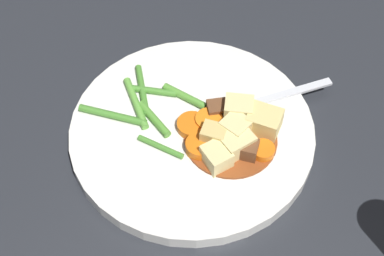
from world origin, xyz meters
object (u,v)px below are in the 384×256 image
(carrot_slice_3, at_px, (250,125))
(meat_chunk_0, at_px, (217,110))
(potato_chunk_1, at_px, (239,111))
(potato_chunk_4, at_px, (217,157))
(carrot_slice_2, at_px, (209,121))
(carrot_slice_0, at_px, (263,151))
(potato_chunk_5, at_px, (214,136))
(potato_chunk_0, at_px, (235,144))
(potato_chunk_2, at_px, (264,122))
(potato_chunk_3, at_px, (236,129))
(carrot_slice_1, at_px, (192,124))
(fork, at_px, (259,102))
(dinner_plate, at_px, (192,133))
(carrot_slice_4, at_px, (200,146))
(meat_chunk_1, at_px, (247,150))

(carrot_slice_3, xyz_separation_m, meat_chunk_0, (-0.04, -0.00, 0.00))
(potato_chunk_1, relative_size, potato_chunk_4, 1.05)
(carrot_slice_2, bearing_deg, carrot_slice_0, -2.85)
(carrot_slice_2, bearing_deg, potato_chunk_5, -47.42)
(potato_chunk_0, bearing_deg, carrot_slice_0, 23.50)
(potato_chunk_2, distance_m, meat_chunk_0, 0.06)
(carrot_slice_3, bearing_deg, potato_chunk_0, -89.59)
(potato_chunk_1, xyz_separation_m, potato_chunk_3, (0.01, -0.02, -0.00))
(potato_chunk_1, bearing_deg, potato_chunk_2, 2.46)
(carrot_slice_1, xyz_separation_m, meat_chunk_0, (0.01, 0.03, 0.00))
(potato_chunk_2, distance_m, fork, 0.04)
(meat_chunk_0, relative_size, fork, 0.15)
(dinner_plate, relative_size, carrot_slice_2, 8.95)
(potato_chunk_2, bearing_deg, carrot_slice_4, -126.34)
(carrot_slice_1, xyz_separation_m, potato_chunk_5, (0.03, -0.01, 0.01))
(dinner_plate, distance_m, carrot_slice_3, 0.07)
(carrot_slice_1, relative_size, potato_chunk_5, 1.29)
(carrot_slice_0, height_order, carrot_slice_3, same)
(carrot_slice_3, bearing_deg, dinner_plate, -147.75)
(potato_chunk_1, bearing_deg, carrot_slice_0, -31.60)
(carrot_slice_1, relative_size, potato_chunk_3, 1.22)
(carrot_slice_2, xyz_separation_m, potato_chunk_0, (0.04, -0.02, 0.01))
(dinner_plate, height_order, potato_chunk_4, potato_chunk_4)
(potato_chunk_3, distance_m, meat_chunk_0, 0.04)
(carrot_slice_0, relative_size, fork, 0.17)
(carrot_slice_3, bearing_deg, carrot_slice_2, -152.99)
(potato_chunk_0, distance_m, fork, 0.08)
(potato_chunk_1, xyz_separation_m, potato_chunk_2, (0.03, 0.00, -0.00))
(potato_chunk_1, bearing_deg, potato_chunk_5, -97.74)
(carrot_slice_4, relative_size, potato_chunk_0, 0.95)
(potato_chunk_0, bearing_deg, potato_chunk_2, 72.85)
(meat_chunk_0, bearing_deg, carrot_slice_0, -16.99)
(carrot_slice_1, relative_size, potato_chunk_1, 1.08)
(carrot_slice_0, bearing_deg, dinner_plate, -173.06)
(carrot_slice_1, distance_m, carrot_slice_3, 0.07)
(fork, bearing_deg, potato_chunk_3, -90.11)
(carrot_slice_3, distance_m, meat_chunk_1, 0.04)
(carrot_slice_2, height_order, potato_chunk_5, potato_chunk_5)
(carrot_slice_2, xyz_separation_m, carrot_slice_3, (0.04, 0.02, -0.00))
(carrot_slice_3, distance_m, potato_chunk_4, 0.06)
(carrot_slice_1, bearing_deg, meat_chunk_0, 63.28)
(carrot_slice_3, bearing_deg, carrot_slice_4, -119.60)
(potato_chunk_5, distance_m, meat_chunk_0, 0.04)
(carrot_slice_0, distance_m, carrot_slice_3, 0.04)
(potato_chunk_3, height_order, potato_chunk_5, potato_chunk_3)
(carrot_slice_4, distance_m, fork, 0.10)
(carrot_slice_0, xyz_separation_m, potato_chunk_2, (-0.02, 0.03, 0.01))
(meat_chunk_1, bearing_deg, potato_chunk_1, 130.04)
(carrot_slice_0, height_order, meat_chunk_1, meat_chunk_1)
(carrot_slice_3, bearing_deg, potato_chunk_2, 22.49)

